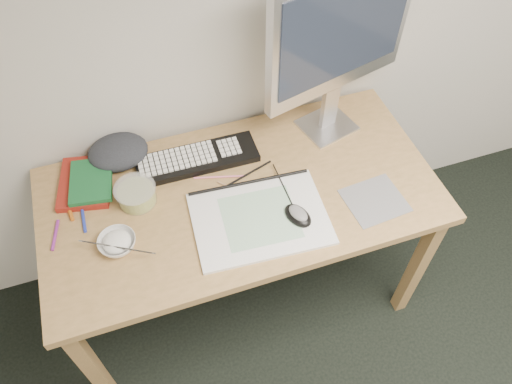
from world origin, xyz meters
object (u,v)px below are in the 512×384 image
at_px(sketchpad, 260,219).
at_px(rice_bowl, 117,243).
at_px(desk, 241,206).
at_px(keyboard, 197,159).
at_px(monitor, 340,35).

height_order(sketchpad, rice_bowl, rice_bowl).
bearing_deg(sketchpad, rice_bowl, 178.12).
bearing_deg(sketchpad, desk, 105.86).
bearing_deg(rice_bowl, keyboard, 39.21).
height_order(sketchpad, monitor, monitor).
height_order(keyboard, monitor, monitor).
bearing_deg(desk, keyboard, 118.97).
relative_size(desk, rice_bowl, 11.37).
xyz_separation_m(keyboard, rice_bowl, (-0.34, -0.28, 0.01)).
bearing_deg(monitor, sketchpad, -153.71).
xyz_separation_m(sketchpad, rice_bowl, (-0.47, 0.05, 0.01)).
bearing_deg(sketchpad, monitor, 44.80).
distance_m(desk, monitor, 0.69).
distance_m(sketchpad, monitor, 0.66).
relative_size(desk, keyboard, 3.13).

